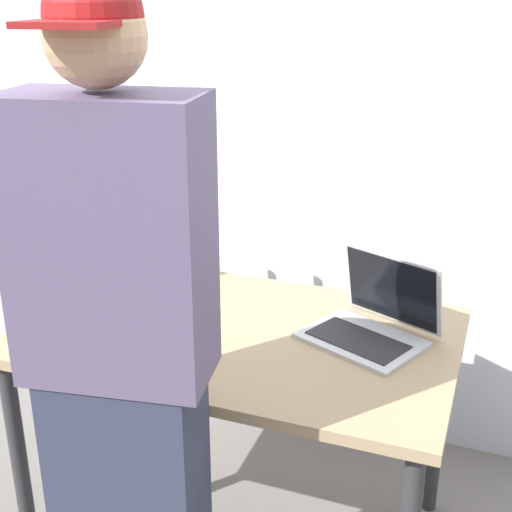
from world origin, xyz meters
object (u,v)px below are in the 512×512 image
Objects in this scene: beer_bottle_green at (201,243)px; beer_bottle_amber at (153,238)px; person_figure at (123,381)px; beer_bottle_brown at (154,249)px; laptop at (373,319)px; beer_bottle_dark at (140,256)px.

beer_bottle_green is 1.02× the size of beer_bottle_amber.
person_figure reaches higher than beer_bottle_amber.
beer_bottle_brown is 0.87× the size of beer_bottle_amber.
beer_bottle_brown is at bearing -157.49° from beer_bottle_green.
beer_bottle_brown reaches higher than laptop.
laptop is 0.91m from beer_bottle_amber.
beer_bottle_green is 0.96m from person_figure.
beer_bottle_brown is 0.17m from beer_bottle_green.
beer_bottle_amber is at bearing 114.76° from person_figure.
beer_bottle_brown is 0.86× the size of beer_bottle_green.
beer_bottle_green is 1.16× the size of beer_bottle_dark.
beer_bottle_dark reaches higher than beer_bottle_brown.
person_figure is (0.40, -0.78, 0.03)m from beer_bottle_dark.
beer_bottle_amber reaches higher than beer_bottle_dark.
laptop is 1.30× the size of beer_bottle_green.
beer_bottle_amber reaches higher than beer_bottle_brown.
beer_bottle_amber is 1.14× the size of beer_bottle_dark.
person_figure reaches higher than laptop.
beer_bottle_green is at bearing 160.37° from laptop.
beer_bottle_green is at bearing -1.37° from beer_bottle_amber.
beer_bottle_amber is (-0.20, 0.00, -0.01)m from beer_bottle_green.
beer_bottle_brown is at bearing 114.33° from person_figure.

